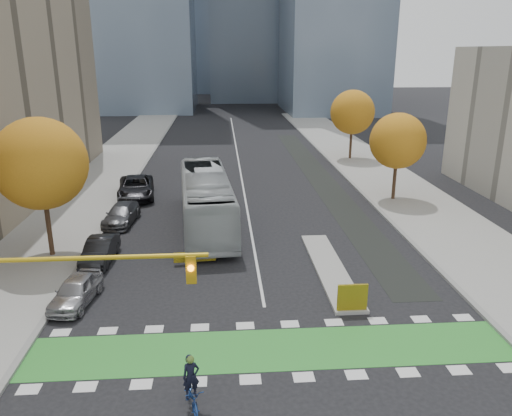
{
  "coord_description": "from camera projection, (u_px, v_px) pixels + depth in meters",
  "views": [
    {
      "loc": [
        -1.9,
        -16.1,
        11.67
      ],
      "look_at": [
        0.04,
        11.22,
        3.0
      ],
      "focal_mm": 35.0,
      "sensor_mm": 36.0,
      "label": 1
    }
  ],
  "objects": [
    {
      "name": "sidewalk_east",
      "position": [
        420.0,
        206.0,
        38.86
      ],
      "size": [
        7.0,
        120.0,
        0.15
      ],
      "primitive_type": "cube",
      "color": "gray",
      "rests_on": "ground"
    },
    {
      "name": "ground",
      "position": [
        276.0,
        372.0,
        18.95
      ],
      "size": [
        300.0,
        300.0,
        0.0
      ],
      "primitive_type": "plane",
      "color": "black",
      "rests_on": "ground"
    },
    {
      "name": "tree_west",
      "position": [
        40.0,
        164.0,
        27.86
      ],
      "size": [
        5.2,
        5.2,
        8.22
      ],
      "color": "#332114",
      "rests_on": "ground"
    },
    {
      "name": "traffic_signal_west",
      "position": [
        44.0,
        289.0,
        16.72
      ],
      "size": [
        8.53,
        0.56,
        5.2
      ],
      "color": "#BF9914",
      "rests_on": "ground"
    },
    {
      "name": "cyclist",
      "position": [
        192.0,
        391.0,
        16.85
      ],
      "size": [
        1.07,
        1.87,
        2.04
      ],
      "rotation": [
        0.0,
        0.0,
        0.27
      ],
      "color": "navy",
      "rests_on": "ground"
    },
    {
      "name": "parked_car_a",
      "position": [
        76.0,
        291.0,
        23.9
      ],
      "size": [
        2.12,
        4.12,
        1.34
      ],
      "primitive_type": "imported",
      "rotation": [
        0.0,
        0.0,
        -0.14
      ],
      "color": "#A3A2A7",
      "rests_on": "ground"
    },
    {
      "name": "parked_car_c",
      "position": [
        121.0,
        214.0,
        35.05
      ],
      "size": [
        2.33,
        4.78,
        1.34
      ],
      "primitive_type": "imported",
      "rotation": [
        0.0,
        0.0,
        -0.1
      ],
      "color": "#4B4C50",
      "rests_on": "ground"
    },
    {
      "name": "median_island",
      "position": [
        330.0,
        268.0,
        27.76
      ],
      "size": [
        1.6,
        10.0,
        0.16
      ],
      "primitive_type": "cube",
      "color": "gray",
      "rests_on": "ground"
    },
    {
      "name": "bike_crossing",
      "position": [
        272.0,
        349.0,
        20.38
      ],
      "size": [
        20.0,
        3.0,
        0.01
      ],
      "primitive_type": "cube",
      "color": "#2D8B2E",
      "rests_on": "ground"
    },
    {
      "name": "bus",
      "position": [
        206.0,
        200.0,
        34.18
      ],
      "size": [
        4.26,
        13.77,
        3.78
      ],
      "primitive_type": "imported",
      "rotation": [
        0.0,
        0.0,
        0.08
      ],
      "color": "#ABB1B3",
      "rests_on": "ground"
    },
    {
      "name": "tree_east_far",
      "position": [
        352.0,
        112.0,
        54.36
      ],
      "size": [
        4.8,
        4.8,
        7.65
      ],
      "color": "#332114",
      "rests_on": "ground"
    },
    {
      "name": "curb_west",
      "position": [
        114.0,
        213.0,
        37.28
      ],
      "size": [
        0.3,
        120.0,
        0.16
      ],
      "primitive_type": "cube",
      "color": "gray",
      "rests_on": "ground"
    },
    {
      "name": "parked_car_d",
      "position": [
        136.0,
        187.0,
        41.27
      ],
      "size": [
        3.6,
        6.46,
        1.71
      ],
      "primitive_type": "imported",
      "rotation": [
        0.0,
        0.0,
        0.13
      ],
      "color": "black",
      "rests_on": "ground"
    },
    {
      "name": "bike_lane_paint",
      "position": [
        319.0,
        177.0,
        47.99
      ],
      "size": [
        2.5,
        50.0,
        0.01
      ],
      "primitive_type": "cube",
      "color": "black",
      "rests_on": "ground"
    },
    {
      "name": "curb_east",
      "position": [
        376.0,
        207.0,
        38.63
      ],
      "size": [
        0.3,
        120.0,
        0.16
      ],
      "primitive_type": "cube",
      "color": "gray",
      "rests_on": "ground"
    },
    {
      "name": "tree_east_near",
      "position": [
        398.0,
        141.0,
        39.22
      ],
      "size": [
        4.4,
        4.4,
        7.08
      ],
      "color": "#332114",
      "rests_on": "ground"
    },
    {
      "name": "hazard_board",
      "position": [
        352.0,
        297.0,
        22.98
      ],
      "size": [
        1.4,
        0.12,
        1.3
      ],
      "primitive_type": "cube",
      "color": "yellow",
      "rests_on": "median_island"
    },
    {
      "name": "sidewalk_west",
      "position": [
        66.0,
        214.0,
        37.04
      ],
      "size": [
        7.0,
        120.0,
        0.15
      ],
      "primitive_type": "cube",
      "color": "gray",
      "rests_on": "ground"
    },
    {
      "name": "centre_line",
      "position": [
        238.0,
        157.0,
        56.99
      ],
      "size": [
        0.15,
        70.0,
        0.01
      ],
      "primitive_type": "cube",
      "color": "silver",
      "rests_on": "ground"
    },
    {
      "name": "parked_car_b",
      "position": [
        100.0,
        251.0,
        28.65
      ],
      "size": [
        1.6,
        4.2,
        1.37
      ],
      "primitive_type": "imported",
      "rotation": [
        0.0,
        0.0,
        -0.04
      ],
      "color": "black",
      "rests_on": "ground"
    }
  ]
}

